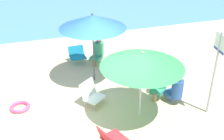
{
  "coord_description": "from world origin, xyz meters",
  "views": [
    {
      "loc": [
        -1.31,
        -5.65,
        4.29
      ],
      "look_at": [
        0.74,
        0.76,
        0.7
      ],
      "focal_mm": 44.76,
      "sensor_mm": 36.0,
      "label": 1
    }
  ],
  "objects_px": {
    "beach_chair_a": "(111,138)",
    "beach_bag": "(137,85)",
    "umbrella_green": "(142,60)",
    "person_b": "(161,82)",
    "umbrella_blue": "(93,22)",
    "person_a": "(98,50)",
    "person_c": "(176,89)",
    "warning_sign": "(216,63)",
    "beach_chair_b": "(77,54)",
    "beach_chair_c": "(91,93)",
    "swim_ring": "(20,107)"
  },
  "relations": [
    {
      "from": "umbrella_blue",
      "to": "beach_chair_b",
      "type": "bearing_deg",
      "value": 100.35
    },
    {
      "from": "beach_bag",
      "to": "beach_chair_b",
      "type": "bearing_deg",
      "value": 120.13
    },
    {
      "from": "beach_chair_b",
      "to": "person_c",
      "type": "relative_size",
      "value": 0.6
    },
    {
      "from": "beach_bag",
      "to": "umbrella_blue",
      "type": "bearing_deg",
      "value": 140.55
    },
    {
      "from": "umbrella_blue",
      "to": "person_a",
      "type": "distance_m",
      "value": 1.81
    },
    {
      "from": "person_c",
      "to": "swim_ring",
      "type": "distance_m",
      "value": 4.08
    },
    {
      "from": "beach_chair_a",
      "to": "beach_chair_c",
      "type": "distance_m",
      "value": 1.74
    },
    {
      "from": "person_b",
      "to": "person_c",
      "type": "distance_m",
      "value": 0.48
    },
    {
      "from": "umbrella_green",
      "to": "person_b",
      "type": "height_order",
      "value": "umbrella_green"
    },
    {
      "from": "beach_chair_a",
      "to": "swim_ring",
      "type": "bearing_deg",
      "value": 109.58
    },
    {
      "from": "beach_chair_a",
      "to": "beach_bag",
      "type": "xyz_separation_m",
      "value": [
        1.44,
        2.09,
        -0.15
      ]
    },
    {
      "from": "beach_chair_a",
      "to": "beach_chair_c",
      "type": "height_order",
      "value": "beach_chair_c"
    },
    {
      "from": "beach_chair_a",
      "to": "beach_chair_c",
      "type": "bearing_deg",
      "value": 68.38
    },
    {
      "from": "beach_chair_c",
      "to": "person_c",
      "type": "height_order",
      "value": "person_c"
    },
    {
      "from": "beach_chair_c",
      "to": "warning_sign",
      "type": "distance_m",
      "value": 3.18
    },
    {
      "from": "person_a",
      "to": "person_b",
      "type": "distance_m",
      "value": 2.73
    },
    {
      "from": "person_a",
      "to": "person_c",
      "type": "relative_size",
      "value": 1.02
    },
    {
      "from": "beach_chair_b",
      "to": "person_a",
      "type": "distance_m",
      "value": 0.75
    },
    {
      "from": "warning_sign",
      "to": "umbrella_green",
      "type": "bearing_deg",
      "value": 177.72
    },
    {
      "from": "umbrella_green",
      "to": "person_a",
      "type": "bearing_deg",
      "value": 93.29
    },
    {
      "from": "beach_chair_b",
      "to": "warning_sign",
      "type": "xyz_separation_m",
      "value": [
        2.57,
        -3.82,
        1.11
      ]
    },
    {
      "from": "person_c",
      "to": "person_b",
      "type": "bearing_deg",
      "value": 14.16
    },
    {
      "from": "umbrella_green",
      "to": "beach_chair_c",
      "type": "height_order",
      "value": "umbrella_green"
    },
    {
      "from": "beach_chair_b",
      "to": "person_c",
      "type": "height_order",
      "value": "person_c"
    },
    {
      "from": "beach_chair_b",
      "to": "swim_ring",
      "type": "bearing_deg",
      "value": -44.2
    },
    {
      "from": "umbrella_blue",
      "to": "beach_chair_a",
      "type": "distance_m",
      "value": 3.37
    },
    {
      "from": "person_a",
      "to": "person_c",
      "type": "distance_m",
      "value": 3.2
    },
    {
      "from": "beach_chair_b",
      "to": "beach_bag",
      "type": "height_order",
      "value": "beach_chair_b"
    },
    {
      "from": "umbrella_green",
      "to": "person_b",
      "type": "distance_m",
      "value": 1.56
    },
    {
      "from": "beach_chair_a",
      "to": "beach_chair_b",
      "type": "bearing_deg",
      "value": 66.62
    },
    {
      "from": "swim_ring",
      "to": "beach_bag",
      "type": "relative_size",
      "value": 2.04
    },
    {
      "from": "umbrella_blue",
      "to": "warning_sign",
      "type": "distance_m",
      "value": 3.41
    },
    {
      "from": "umbrella_green",
      "to": "swim_ring",
      "type": "distance_m",
      "value": 3.43
    },
    {
      "from": "person_b",
      "to": "beach_bag",
      "type": "relative_size",
      "value": 3.56
    },
    {
      "from": "beach_chair_a",
      "to": "warning_sign",
      "type": "bearing_deg",
      "value": -11.19
    },
    {
      "from": "umbrella_blue",
      "to": "person_c",
      "type": "relative_size",
      "value": 2.28
    },
    {
      "from": "person_a",
      "to": "swim_ring",
      "type": "distance_m",
      "value": 3.31
    },
    {
      "from": "beach_chair_a",
      "to": "person_b",
      "type": "bearing_deg",
      "value": 17.42
    },
    {
      "from": "beach_bag",
      "to": "beach_chair_a",
      "type": "bearing_deg",
      "value": -124.67
    },
    {
      "from": "person_a",
      "to": "person_c",
      "type": "bearing_deg",
      "value": 67.67
    },
    {
      "from": "umbrella_blue",
      "to": "beach_chair_a",
      "type": "height_order",
      "value": "umbrella_blue"
    },
    {
      "from": "person_b",
      "to": "warning_sign",
      "type": "xyz_separation_m",
      "value": [
        0.83,
        -1.03,
        0.96
      ]
    },
    {
      "from": "umbrella_green",
      "to": "beach_chair_a",
      "type": "relative_size",
      "value": 2.86
    },
    {
      "from": "beach_bag",
      "to": "person_b",
      "type": "bearing_deg",
      "value": -51.75
    },
    {
      "from": "umbrella_blue",
      "to": "person_b",
      "type": "xyz_separation_m",
      "value": [
        1.49,
        -1.42,
        -1.41
      ]
    },
    {
      "from": "person_b",
      "to": "person_c",
      "type": "xyz_separation_m",
      "value": [
        0.24,
        -0.41,
        -0.0
      ]
    },
    {
      "from": "beach_chair_b",
      "to": "person_c",
      "type": "xyz_separation_m",
      "value": [
        1.98,
        -3.2,
        0.15
      ]
    },
    {
      "from": "person_b",
      "to": "swim_ring",
      "type": "height_order",
      "value": "person_b"
    },
    {
      "from": "umbrella_green",
      "to": "person_b",
      "type": "bearing_deg",
      "value": 36.9
    },
    {
      "from": "umbrella_blue",
      "to": "person_c",
      "type": "height_order",
      "value": "umbrella_blue"
    }
  ]
}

